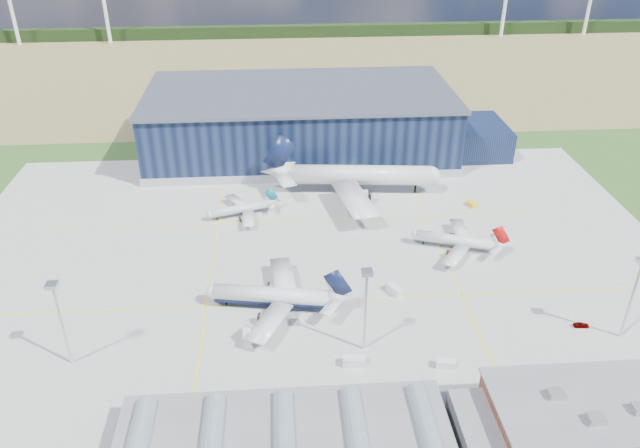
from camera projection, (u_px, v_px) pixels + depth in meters
The scene contains 23 objects.
ground at pixel (315, 280), 178.02m from camera, with size 600.00×600.00×0.00m, color #254D1C.
apron at pixel (313, 261), 186.69m from camera, with size 220.00×160.00×0.08m.
farmland at pixel (291, 68), 368.81m from camera, with size 600.00×220.00×0.01m, color olive.
treeline at pixel (287, 31), 436.21m from camera, with size 600.00×8.00×8.00m, color black.
hangar at pixel (307, 124), 254.68m from camera, with size 145.00×62.00×26.10m.
ops_building at pixel (603, 418), 127.06m from camera, with size 46.00×23.00×10.90m.
glass_concourse at pixel (302, 439), 123.77m from camera, with size 78.00×23.00×8.60m.
light_mast_west at pixel (58, 311), 140.63m from camera, with size 2.60×2.60×23.00m.
light_mast_center at pixel (366, 298), 145.01m from camera, with size 2.60×2.60×23.00m.
light_mast_east at pixel (635, 286), 149.07m from camera, with size 2.60×2.60×23.00m.
airliner_navy at pixel (271, 288), 163.63m from camera, with size 40.00×39.13×13.04m, color silver, non-canonical shape.
airliner_red at pixel (455, 235), 190.38m from camera, with size 30.36×29.70×9.90m, color silver, non-canonical shape.
airliner_widebody at pixel (360, 165), 221.72m from camera, with size 64.92×63.51×21.17m, color silver, non-canonical shape.
airliner_regional at pixel (240, 205), 209.23m from camera, with size 25.65×25.09×8.36m, color silver, non-canonical shape.
gse_tug_a at pixel (258, 400), 136.80m from camera, with size 2.11×3.45×1.44m, color yellow.
gse_van_a at pixel (354, 361), 146.92m from camera, with size 2.34×5.36×2.34m, color silver.
gse_cart_a at pixel (507, 240), 196.07m from camera, with size 1.89×2.84×1.23m, color silver.
gse_van_b at pixel (395, 290), 172.04m from camera, with size 2.33×5.08×2.33m, color silver.
gse_tug_c at pixel (472, 204), 217.09m from camera, with size 2.26×3.61×1.58m, color yellow.
gse_van_c at pixel (446, 364), 146.32m from camera, with size 2.11×4.39×2.11m, color silver.
airstair at pixel (249, 335), 154.85m from camera, with size 1.92×4.80×3.07m, color silver.
car_a at pixel (581, 325), 159.53m from camera, with size 1.58×3.94×1.34m, color #99999E.
car_b at pixel (472, 396), 138.11m from camera, with size 1.16×3.34×1.10m, color #99999E.
Camera 1 is at (-9.14, -146.54, 101.97)m, focal length 35.00 mm.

